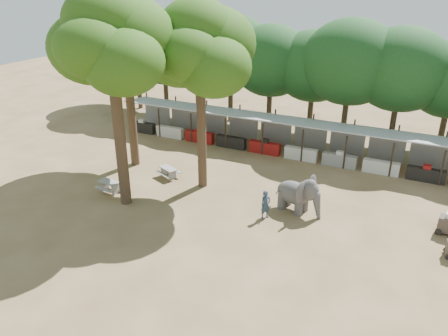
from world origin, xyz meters
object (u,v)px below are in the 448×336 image
at_px(yard_tree_left, 125,46).
at_px(elephant, 299,194).
at_px(picnic_table_near, 110,185).
at_px(handler, 266,205).
at_px(yard_tree_back, 199,49).
at_px(picnic_table_far, 168,171).
at_px(yard_tree_center, 110,42).

xyz_separation_m(yard_tree_left, elephant, (12.61, -1.76, -7.10)).
relative_size(yard_tree_left, picnic_table_near, 7.04).
height_order(handler, picnic_table_near, handler).
xyz_separation_m(yard_tree_back, handler, (5.20, -2.27, -7.72)).
xyz_separation_m(elephant, picnic_table_far, (-9.12, 0.68, -0.65)).
xyz_separation_m(yard_tree_left, picnic_table_near, (1.39, -4.51, -7.74)).
distance_m(handler, picnic_table_far, 8.03).
bearing_deg(yard_tree_left, elephant, -7.95).
distance_m(elephant, picnic_table_far, 9.17).
relative_size(yard_tree_left, picnic_table_far, 6.41).
relative_size(yard_tree_center, handler, 7.34).
distance_m(yard_tree_left, yard_tree_back, 6.09).
xyz_separation_m(yard_tree_back, elephant, (6.61, -0.76, -7.44)).
height_order(yard_tree_center, picnic_table_near, yard_tree_center).
xyz_separation_m(yard_tree_back, picnic_table_far, (-2.52, -0.08, -8.10)).
xyz_separation_m(yard_tree_left, handler, (11.20, -3.27, -7.38)).
relative_size(yard_tree_center, picnic_table_near, 7.69).
distance_m(yard_tree_center, yard_tree_back, 5.04).
relative_size(picnic_table_near, picnic_table_far, 0.91).
bearing_deg(yard_tree_center, picnic_table_far, 82.96).
bearing_deg(yard_tree_center, yard_tree_back, 53.14).
distance_m(yard_tree_center, handler, 11.86).
bearing_deg(picnic_table_near, yard_tree_left, 114.25).
distance_m(yard_tree_left, handler, 13.81).
bearing_deg(yard_tree_center, handler, 11.90).
height_order(yard_tree_left, yard_tree_back, yard_tree_back).
bearing_deg(picnic_table_near, yard_tree_center, -9.70).
xyz_separation_m(yard_tree_center, elephant, (9.61, 3.24, -8.11)).
xyz_separation_m(yard_tree_center, picnic_table_near, (-1.61, 0.49, -8.74)).
relative_size(yard_tree_left, elephant, 3.73).
relative_size(yard_tree_left, handler, 6.72).
xyz_separation_m(handler, picnic_table_near, (-9.81, -1.24, -0.36)).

